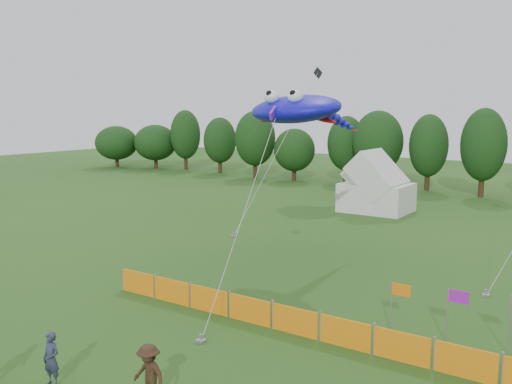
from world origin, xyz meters
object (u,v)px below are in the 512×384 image
Objects in this scene: barrier_fence at (345,333)px; spectator_c at (149,375)px; spectator_a at (51,359)px; stingray_kite at (300,109)px; tent_left at (368,188)px; tent_right at (377,188)px.

barrier_fence is 7.15m from spectator_c.
spectator_a is (-5.96, -7.38, 0.32)m from barrier_fence.
spectator_c is at bearing -74.99° from stingray_kite.
tent_left is 0.17× the size of barrier_fence.
tent_left is at bearing 141.70° from tent_right.
spectator_a is 17.39m from stingray_kite.
barrier_fence is 1.23× the size of stingray_kite.
barrier_fence is at bearing 71.80° from spectator_c.
stingray_kite reaches higher than tent_left.
stingray_kite is at bearing 88.12° from spectator_a.
tent_right is at bearing -38.30° from tent_left.
tent_left reaches higher than spectator_a.
tent_right is 0.29× the size of stingray_kite.
spectator_a is at bearing -161.64° from spectator_c.
barrier_fence is 12.36× the size of spectator_c.
stingray_kite is at bearing 109.49° from spectator_c.
spectator_c reaches higher than spectator_a.
tent_right is 32.48m from spectator_a.
tent_left is 0.21× the size of stingray_kite.
spectator_a is at bearing -128.93° from barrier_fence.
spectator_a is at bearing -82.32° from tent_left.
barrier_fence is at bearing -67.99° from tent_left.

